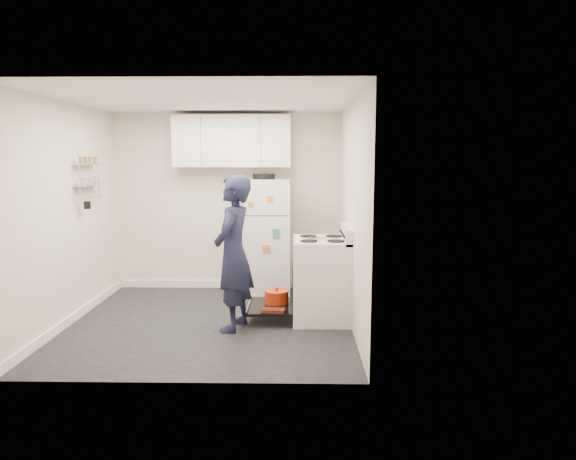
{
  "coord_description": "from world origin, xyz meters",
  "views": [
    {
      "loc": [
        0.99,
        -5.67,
        1.88
      ],
      "look_at": [
        0.89,
        0.17,
        1.05
      ],
      "focal_mm": 32.0,
      "sensor_mm": 36.0,
      "label": 1
    }
  ],
  "objects_px": {
    "person": "(233,253)",
    "electric_range": "(320,280)",
    "open_oven_door": "(273,302)",
    "refrigerator": "(264,237)"
  },
  "relations": [
    {
      "from": "open_oven_door",
      "to": "person",
      "type": "height_order",
      "value": "person"
    },
    {
      "from": "electric_range",
      "to": "person",
      "type": "distance_m",
      "value": 1.09
    },
    {
      "from": "electric_range",
      "to": "person",
      "type": "height_order",
      "value": "person"
    },
    {
      "from": "open_oven_door",
      "to": "electric_range",
      "type": "bearing_deg",
      "value": -4.52
    },
    {
      "from": "electric_range",
      "to": "open_oven_door",
      "type": "distance_m",
      "value": 0.62
    },
    {
      "from": "open_oven_door",
      "to": "refrigerator",
      "type": "height_order",
      "value": "refrigerator"
    },
    {
      "from": "person",
      "to": "electric_range",
      "type": "bearing_deg",
      "value": 122.63
    },
    {
      "from": "open_oven_door",
      "to": "refrigerator",
      "type": "distance_m",
      "value": 1.23
    },
    {
      "from": "electric_range",
      "to": "refrigerator",
      "type": "xyz_separation_m",
      "value": [
        -0.72,
        1.1,
        0.33
      ]
    },
    {
      "from": "electric_range",
      "to": "open_oven_door",
      "type": "xyz_separation_m",
      "value": [
        -0.55,
        0.04,
        -0.28
      ]
    }
  ]
}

